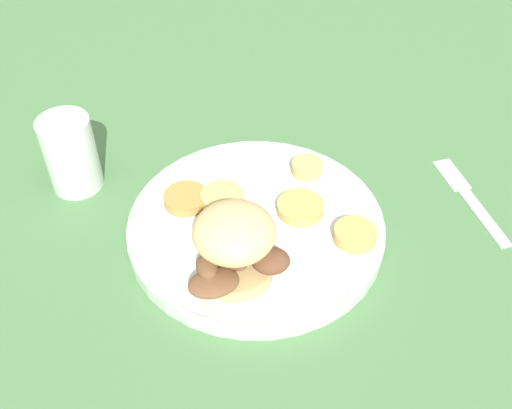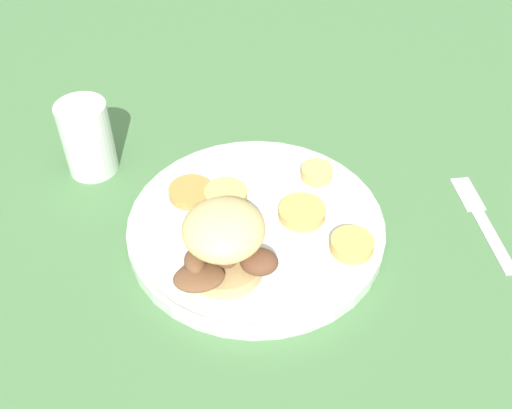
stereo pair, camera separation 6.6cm
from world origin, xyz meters
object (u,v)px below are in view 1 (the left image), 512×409
at_px(sandwich, 235,246).
at_px(fork, 470,198).
at_px(drinking_glass, 71,154).
at_px(dinner_plate, 256,226).

xyz_separation_m(sandwich, fork, (-0.30, -0.10, -0.06)).
relative_size(sandwich, fork, 0.69).
relative_size(sandwich, drinking_glass, 1.12).
xyz_separation_m(dinner_plate, fork, (-0.27, -0.03, -0.01)).
distance_m(dinner_plate, drinking_glass, 0.24).
distance_m(sandwich, fork, 0.32).
distance_m(sandwich, drinking_glass, 0.26).
relative_size(dinner_plate, fork, 1.85).
distance_m(dinner_plate, sandwich, 0.10).
distance_m(dinner_plate, fork, 0.27).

